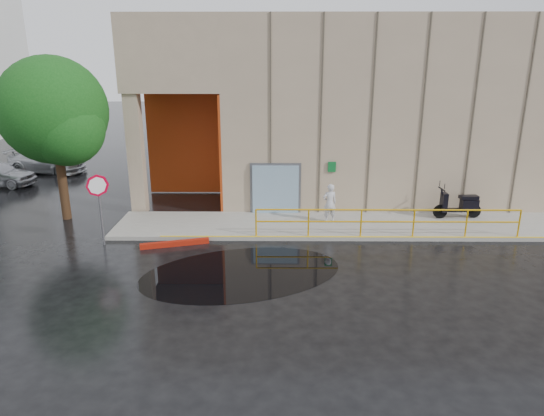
% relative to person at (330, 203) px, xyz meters
% --- Properties ---
extents(ground, '(120.00, 120.00, 0.00)m').
position_rel_person_xyz_m(ground, '(-2.32, -4.73, -0.92)').
color(ground, black).
rests_on(ground, ground).
extents(sidewalk, '(20.00, 3.00, 0.15)m').
position_rel_person_xyz_m(sidewalk, '(1.68, -0.23, -0.85)').
color(sidewalk, gray).
rests_on(sidewalk, ground).
extents(building, '(20.00, 10.17, 8.00)m').
position_rel_person_xyz_m(building, '(2.78, 6.25, 3.28)').
color(building, tan).
rests_on(building, ground).
extents(guardrail, '(9.56, 0.06, 1.03)m').
position_rel_person_xyz_m(guardrail, '(1.93, -1.58, -0.24)').
color(guardrail, '#D79D0B').
rests_on(guardrail, sidewalk).
extents(person, '(0.64, 0.50, 1.54)m').
position_rel_person_xyz_m(person, '(0.00, 0.00, 0.00)').
color(person, silver).
rests_on(person, sidewalk).
extents(scooter, '(1.96, 0.74, 1.50)m').
position_rel_person_xyz_m(scooter, '(5.24, 0.53, 0.09)').
color(scooter, black).
rests_on(scooter, sidewalk).
extents(stop_sign, '(0.67, 0.45, 2.57)m').
position_rel_person_xyz_m(stop_sign, '(-8.21, -2.17, 0.96)').
color(stop_sign, slate).
rests_on(stop_sign, ground).
extents(red_curb, '(2.36, 0.82, 0.18)m').
position_rel_person_xyz_m(red_curb, '(-5.67, -2.23, -0.83)').
color(red_curb, '#961809').
rests_on(red_curb, ground).
extents(puddle, '(7.17, 5.62, 0.01)m').
position_rel_person_xyz_m(puddle, '(-3.16, -4.44, -0.92)').
color(puddle, black).
rests_on(puddle, ground).
extents(car_c, '(4.79, 2.80, 1.30)m').
position_rel_person_xyz_m(car_c, '(-15.26, 9.07, -0.27)').
color(car_c, silver).
rests_on(car_c, ground).
extents(tree_near, '(4.16, 4.16, 6.49)m').
position_rel_person_xyz_m(tree_near, '(-10.58, 0.66, 3.32)').
color(tree_near, black).
rests_on(tree_near, ground).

